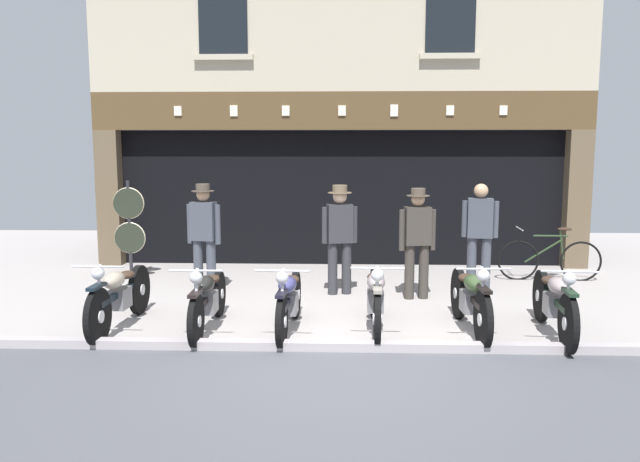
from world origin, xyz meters
TOP-DOWN VIEW (x-y plane):
  - ground at (0.00, -0.98)m, footprint 21.36×22.00m
  - shop_facade at (-0.00, 7.02)m, footprint 9.66×4.42m
  - motorcycle_far_left at (-2.78, 0.85)m, footprint 0.62×2.07m
  - motorcycle_left at (-1.64, 0.79)m, footprint 0.62×1.96m
  - motorcycle_center_left at (-0.62, 0.78)m, footprint 0.62×1.93m
  - motorcycle_center at (0.46, 0.87)m, footprint 0.62×1.98m
  - motorcycle_center_right at (1.63, 0.84)m, footprint 0.62×1.98m
  - motorcycle_right at (2.62, 0.71)m, footprint 0.62×2.01m
  - salesman_left at (-2.15, 2.95)m, footprint 0.55×0.35m
  - shopkeeper_center at (0.00, 2.82)m, footprint 0.55×0.37m
  - salesman_right at (1.17, 2.56)m, footprint 0.56×0.35m
  - assistant_far_right at (2.19, 2.99)m, footprint 0.55×0.28m
  - tyre_sign_pole at (-3.66, 3.88)m, footprint 0.55×0.06m
  - advert_board_near at (1.86, 5.40)m, footprint 0.68×0.03m
  - leaning_bicycle at (3.62, 3.97)m, footprint 1.75×0.50m

SIDE VIEW (x-z plane):
  - ground at x=0.00m, z-range -0.13..0.05m
  - leaning_bicycle at x=3.62m, z-range -0.10..0.84m
  - motorcycle_left at x=-1.64m, z-range -0.04..0.87m
  - motorcycle_center_left at x=-0.62m, z-range -0.03..0.87m
  - motorcycle_center at x=0.46m, z-range -0.03..0.89m
  - motorcycle_center_right at x=1.63m, z-range -0.03..0.90m
  - motorcycle_far_left at x=-2.78m, z-range -0.03..0.90m
  - motorcycle_right at x=2.62m, z-range -0.03..0.90m
  - salesman_right at x=1.17m, z-range 0.09..1.77m
  - salesman_left at x=-2.15m, z-range 0.10..1.81m
  - shopkeeper_center at x=0.00m, z-range 0.10..1.81m
  - assistant_far_right at x=2.19m, z-range 0.10..1.82m
  - tyre_sign_pole at x=-3.66m, z-range 0.14..1.85m
  - advert_board_near at x=1.86m, z-range 1.06..2.07m
  - shop_facade at x=0.00m, z-range -1.38..4.73m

